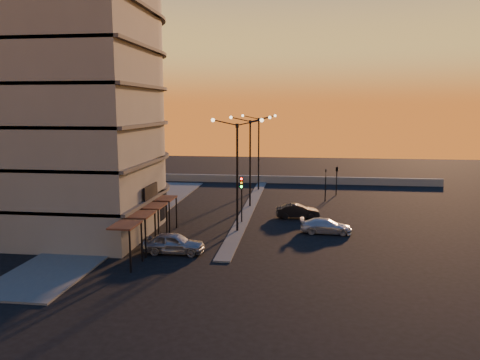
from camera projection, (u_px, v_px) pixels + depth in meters
name	position (u px, v px, depth m)	size (l,w,h in m)	color
ground	(237.00, 232.00, 39.40)	(120.00, 120.00, 0.00)	black
sidewalk_west	(134.00, 216.00, 44.64)	(5.00, 40.00, 0.12)	#4D4D4A
median	(250.00, 206.00, 49.19)	(1.20, 36.00, 0.12)	#4D4D4A
parapet	(277.00, 180.00, 64.55)	(44.00, 0.50, 1.00)	slate
building	(73.00, 89.00, 39.36)	(14.35, 17.08, 25.00)	slate
streetlamp_near	(237.00, 166.00, 38.54)	(4.32, 0.32, 9.51)	black
streetlamp_mid	(250.00, 154.00, 48.33)	(4.32, 0.32, 9.51)	black
streetlamp_far	(259.00, 146.00, 58.13)	(4.32, 0.32, 9.51)	black
traffic_light_main	(242.00, 192.00, 41.77)	(0.28, 0.44, 4.25)	black
signal_east_a	(326.00, 184.00, 51.81)	(0.13, 0.16, 3.60)	black
signal_east_b	(337.00, 169.00, 55.36)	(0.42, 1.99, 3.60)	black
car_hatchback	(174.00, 243.00, 33.51)	(1.78, 4.42, 1.51)	gray
car_sedan	(298.00, 211.00, 44.20)	(1.41, 4.05, 1.33)	black
car_wagon	(326.00, 226.00, 38.89)	(1.72, 4.24, 1.23)	silver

